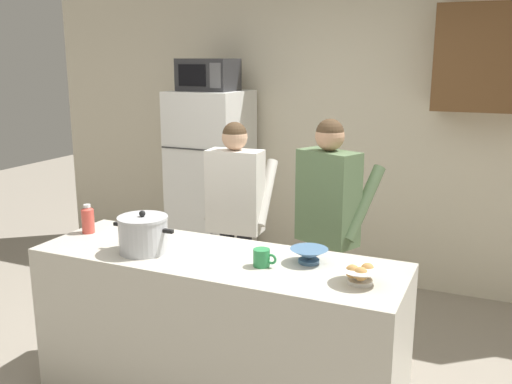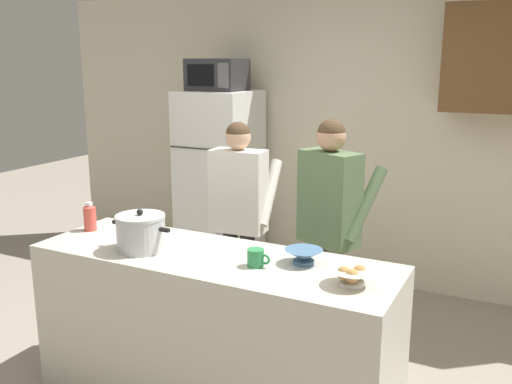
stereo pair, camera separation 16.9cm
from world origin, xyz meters
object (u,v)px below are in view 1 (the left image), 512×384
at_px(person_by_sink, 328,211).
at_px(bottle_near_edge, 88,219).
at_px(person_near_pot, 236,204).
at_px(refrigerator, 211,185).
at_px(microwave, 208,75).
at_px(empty_bowl, 309,255).
at_px(cooking_pot, 143,234).
at_px(coffee_mug, 262,258).
at_px(bread_bowl, 360,274).

distance_m(person_by_sink, bottle_near_edge, 1.56).
bearing_deg(person_near_pot, person_by_sink, -5.37).
relative_size(refrigerator, microwave, 3.58).
distance_m(microwave, empty_bowl, 2.47).
relative_size(refrigerator, cooking_pot, 4.33).
bearing_deg(microwave, empty_bowl, -48.13).
bearing_deg(cooking_pot, person_near_pot, 85.79).
height_order(person_near_pot, cooking_pot, person_near_pot).
bearing_deg(microwave, coffee_mug, -54.58).
height_order(refrigerator, person_near_pot, refrigerator).
height_order(person_by_sink, cooking_pot, person_by_sink).
relative_size(refrigerator, empty_bowl, 8.28).
relative_size(cooking_pot, bottle_near_edge, 2.15).
bearing_deg(bread_bowl, person_by_sink, 115.49).
height_order(refrigerator, cooking_pot, refrigerator).
bearing_deg(bread_bowl, microwave, 134.56).
distance_m(refrigerator, microwave, 1.00).
xyz_separation_m(refrigerator, empty_bowl, (1.54, -1.74, 0.11)).
bearing_deg(empty_bowl, person_by_sink, 99.14).
distance_m(microwave, coffee_mug, 2.46).
bearing_deg(coffee_mug, refrigerator, 125.10).
bearing_deg(microwave, person_by_sink, -34.04).
bearing_deg(microwave, refrigerator, 90.07).
bearing_deg(bread_bowl, refrigerator, 134.24).
bearing_deg(empty_bowl, microwave, 131.87).
relative_size(refrigerator, person_by_sink, 1.06).
relative_size(person_by_sink, coffee_mug, 12.40).
xyz_separation_m(cooking_pot, empty_bowl, (0.92, 0.21, -0.06)).
relative_size(bread_bowl, empty_bowl, 1.09).
bearing_deg(bread_bowl, person_near_pot, 139.35).
height_order(person_near_pot, bottle_near_edge, person_near_pot).
distance_m(refrigerator, person_by_sink, 1.73).
height_order(cooking_pot, bread_bowl, cooking_pot).
bearing_deg(bottle_near_edge, coffee_mug, -4.53).
bearing_deg(empty_bowl, person_near_pot, 135.53).
bearing_deg(coffee_mug, person_near_pot, 122.88).
bearing_deg(person_by_sink, person_near_pot, 174.63).
height_order(person_by_sink, coffee_mug, person_by_sink).
distance_m(cooking_pot, coffee_mug, 0.71).
xyz_separation_m(person_near_pot, cooking_pot, (-0.08, -1.04, 0.06)).
height_order(coffee_mug, empty_bowl, coffee_mug).
bearing_deg(bread_bowl, bottle_near_edge, 176.11).
distance_m(microwave, person_near_pot, 1.44).
height_order(person_near_pot, person_by_sink, person_by_sink).
distance_m(refrigerator, bread_bowl, 2.67).
distance_m(person_near_pot, bread_bowl, 1.54).
bearing_deg(refrigerator, empty_bowl, -48.49).
xyz_separation_m(coffee_mug, bottle_near_edge, (-1.24, 0.10, 0.04)).
bearing_deg(person_near_pot, empty_bowl, -44.47).
relative_size(microwave, person_near_pot, 0.31).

